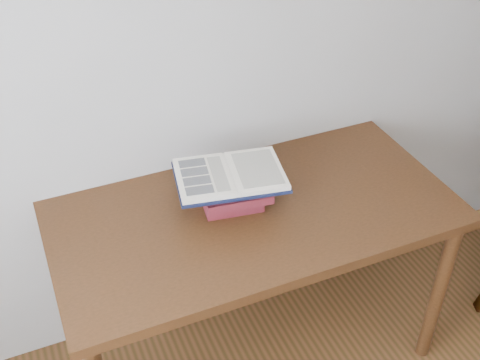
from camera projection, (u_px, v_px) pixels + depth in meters
name	position (u px, v px, depth m)	size (l,w,h in m)	color
desk	(255.00, 230.00, 2.27)	(1.50, 0.75, 0.80)	#462511
book_stack	(233.00, 193.00, 2.20)	(0.26, 0.22, 0.12)	maroon
open_book	(230.00, 175.00, 2.16)	(0.43, 0.34, 0.03)	black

